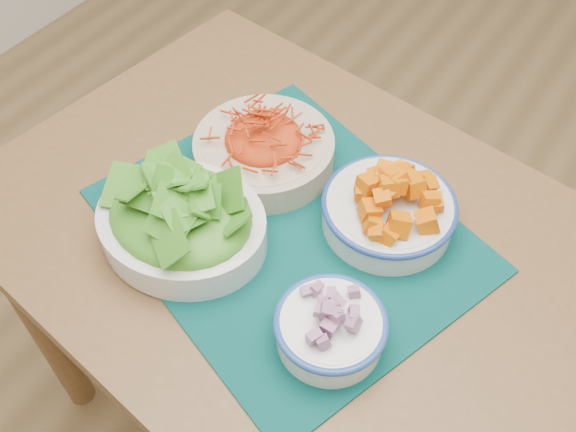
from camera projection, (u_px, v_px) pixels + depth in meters
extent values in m
plane|color=olive|center=(347.00, 340.00, 1.70)|extent=(4.00, 4.00, 0.00)
cube|color=brown|center=(314.00, 250.00, 0.99)|extent=(1.15, 0.84, 0.04)
cylinder|color=brown|center=(41.00, 322.00, 1.33)|extent=(0.06, 0.06, 0.71)
cylinder|color=brown|center=(239.00, 166.00, 1.62)|extent=(0.06, 0.06, 0.71)
cube|color=#002A29|center=(288.00, 229.00, 0.98)|extent=(0.65, 0.58, 0.00)
cylinder|color=#C0AD8F|center=(264.00, 152.00, 1.05)|extent=(0.23, 0.23, 0.05)
ellipsoid|color=red|center=(263.00, 131.00, 1.02)|extent=(0.20, 0.20, 0.04)
cylinder|color=silver|center=(388.00, 213.00, 0.97)|extent=(0.21, 0.21, 0.05)
torus|color=navy|center=(390.00, 204.00, 0.95)|extent=(0.20, 0.20, 0.01)
ellipsoid|color=orange|center=(392.00, 193.00, 0.93)|extent=(0.17, 0.17, 0.04)
ellipsoid|color=#257113|center=(178.00, 202.00, 0.90)|extent=(0.23, 0.19, 0.06)
cylinder|color=white|center=(330.00, 330.00, 0.84)|extent=(0.17, 0.17, 0.05)
torus|color=#214798|center=(331.00, 322.00, 0.83)|extent=(0.15, 0.15, 0.01)
ellipsoid|color=#67174F|center=(332.00, 314.00, 0.81)|extent=(0.13, 0.13, 0.03)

